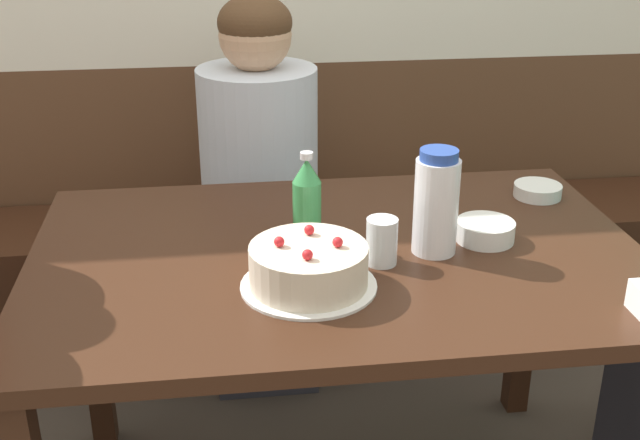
% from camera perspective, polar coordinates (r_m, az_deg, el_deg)
% --- Properties ---
extents(bench_seat, '(2.59, 0.38, 0.46)m').
position_cam_1_polar(bench_seat, '(2.64, -1.52, -4.21)').
color(bench_seat, '#381E11').
rests_on(bench_seat, ground_plane).
extents(dining_table, '(1.28, 0.85, 0.73)m').
position_cam_1_polar(dining_table, '(1.72, 1.28, -4.99)').
color(dining_table, '#381E11').
rests_on(dining_table, ground_plane).
extents(birthday_cake, '(0.26, 0.26, 0.10)m').
position_cam_1_polar(birthday_cake, '(1.51, -0.82, -3.38)').
color(birthday_cake, white).
rests_on(birthday_cake, dining_table).
extents(water_pitcher, '(0.09, 0.09, 0.22)m').
position_cam_1_polar(water_pitcher, '(1.65, 8.26, 1.20)').
color(water_pitcher, white).
rests_on(water_pitcher, dining_table).
extents(soju_bottle, '(0.06, 0.06, 0.20)m').
position_cam_1_polar(soju_bottle, '(1.69, -0.94, 1.47)').
color(soju_bottle, '#388E4C').
rests_on(soju_bottle, dining_table).
extents(bowl_soup_white, '(0.12, 0.12, 0.04)m').
position_cam_1_polar(bowl_soup_white, '(1.75, 11.67, -0.77)').
color(bowl_soup_white, white).
rests_on(bowl_soup_white, dining_table).
extents(bowl_rice_small, '(0.11, 0.11, 0.03)m').
position_cam_1_polar(bowl_rice_small, '(2.02, 15.21, 2.03)').
color(bowl_rice_small, white).
rests_on(bowl_rice_small, dining_table).
extents(glass_water_tall, '(0.06, 0.06, 0.10)m').
position_cam_1_polar(glass_water_tall, '(1.61, 4.41, -1.52)').
color(glass_water_tall, silver).
rests_on(glass_water_tall, dining_table).
extents(person_dark_striped, '(0.34, 0.34, 1.16)m').
position_cam_1_polar(person_dark_striped, '(2.35, -4.25, 1.13)').
color(person_dark_striped, '#33333D').
rests_on(person_dark_striped, ground_plane).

